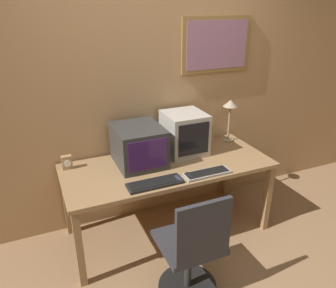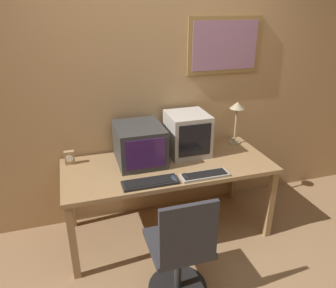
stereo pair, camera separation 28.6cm
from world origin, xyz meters
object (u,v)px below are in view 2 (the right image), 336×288
at_px(monitor_left, 139,144).
at_px(keyboard_side, 205,175).
at_px(desk_lamp, 237,111).
at_px(monitor_right, 187,134).
at_px(office_chair, 181,254).
at_px(mouse_near_keyboard, 186,177).
at_px(mouse_far_corner, 174,179).
at_px(keyboard_main, 150,182).
at_px(desk_clock, 69,158).

distance_m(monitor_left, keyboard_side, 0.65).
distance_m(keyboard_side, desk_lamp, 0.86).
bearing_deg(desk_lamp, monitor_right, -173.11).
bearing_deg(monitor_right, office_chair, -112.28).
xyz_separation_m(monitor_left, mouse_near_keyboard, (0.29, -0.43, -0.16)).
height_order(monitor_left, monitor_right, monitor_right).
bearing_deg(mouse_far_corner, monitor_left, 113.33).
xyz_separation_m(monitor_right, office_chair, (-0.39, -0.95, -0.53)).
distance_m(mouse_near_keyboard, office_chair, 0.63).
distance_m(keyboard_main, office_chair, 0.60).
relative_size(keyboard_main, mouse_far_corner, 3.80).
xyz_separation_m(monitor_left, mouse_far_corner, (0.19, -0.43, -0.15)).
height_order(monitor_right, desk_clock, monitor_right).
xyz_separation_m(monitor_left, monitor_right, (0.47, 0.05, 0.03)).
height_order(keyboard_side, mouse_far_corner, mouse_far_corner).
height_order(desk_clock, desk_lamp, desk_lamp).
xyz_separation_m(keyboard_main, office_chair, (0.10, -0.48, -0.35)).
xyz_separation_m(monitor_left, keyboard_main, (-0.01, -0.42, -0.16)).
height_order(keyboard_main, mouse_near_keyboard, mouse_near_keyboard).
relative_size(monitor_right, office_chair, 0.43).
relative_size(monitor_right, desk_lamp, 0.89).
xyz_separation_m(mouse_near_keyboard, desk_lamp, (0.72, 0.54, 0.33)).
distance_m(monitor_right, keyboard_side, 0.52).
height_order(keyboard_side, mouse_near_keyboard, mouse_near_keyboard).
bearing_deg(mouse_far_corner, office_chair, -102.30).
bearing_deg(desk_clock, keyboard_side, -28.41).
bearing_deg(desk_lamp, mouse_far_corner, -146.59).
bearing_deg(keyboard_side, mouse_near_keyboard, 173.71).
distance_m(mouse_near_keyboard, desk_clock, 1.07).
distance_m(keyboard_side, mouse_far_corner, 0.26).
relative_size(mouse_far_corner, desk_lamp, 0.27).
bearing_deg(keyboard_side, desk_lamp, 44.43).
height_order(monitor_right, keyboard_main, monitor_right).
xyz_separation_m(mouse_far_corner, desk_clock, (-0.80, 0.57, 0.05)).
distance_m(monitor_right, office_chair, 1.16).
bearing_deg(keyboard_main, monitor_right, 44.01).
distance_m(monitor_left, desk_clock, 0.64).
height_order(keyboard_side, office_chair, office_chair).
relative_size(mouse_far_corner, desk_clock, 0.96).
bearing_deg(office_chair, keyboard_side, 51.65).
bearing_deg(office_chair, keyboard_main, 101.38).
distance_m(monitor_right, mouse_near_keyboard, 0.54).
bearing_deg(monitor_right, keyboard_main, -135.99).
relative_size(keyboard_main, desk_clock, 3.66).
distance_m(keyboard_side, desk_clock, 1.21).
distance_m(keyboard_main, mouse_near_keyboard, 0.31).
xyz_separation_m(mouse_near_keyboard, office_chair, (-0.21, -0.48, -0.35)).
distance_m(desk_clock, office_chair, 1.31).
bearing_deg(office_chair, desk_lamp, 47.51).
relative_size(monitor_right, keyboard_main, 0.87).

